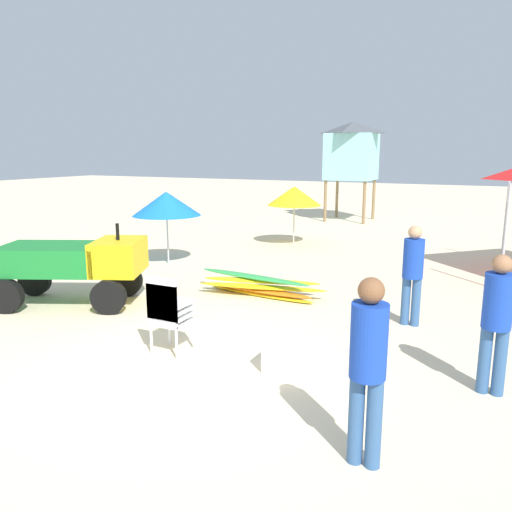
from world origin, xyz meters
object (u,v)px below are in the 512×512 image
(utility_cart, at_px, (75,262))
(stacked_plastic_chairs, at_px, (168,309))
(surfboard_pile, at_px, (260,286))
(cooler_box, at_px, (288,357))
(beach_umbrella_far, at_px, (166,204))
(lifeguard_near_center, at_px, (497,316))
(lifeguard_near_left, at_px, (368,360))
(lifeguard_tower, at_px, (352,151))
(lifeguard_near_right, at_px, (413,269))
(beach_umbrella_left, at_px, (294,196))

(utility_cart, height_order, stacked_plastic_chairs, utility_cart)
(stacked_plastic_chairs, bearing_deg, surfboard_pile, 92.01)
(surfboard_pile, bearing_deg, cooler_box, -58.40)
(surfboard_pile, height_order, beach_umbrella_far, beach_umbrella_far)
(lifeguard_near_center, bearing_deg, lifeguard_near_left, -116.25)
(beach_umbrella_far, bearing_deg, stacked_plastic_chairs, -54.20)
(cooler_box, bearing_deg, stacked_plastic_chairs, -175.12)
(lifeguard_tower, bearing_deg, lifeguard_near_right, -69.88)
(lifeguard_tower, bearing_deg, stacked_plastic_chairs, -83.89)
(utility_cart, height_order, lifeguard_near_center, lifeguard_near_center)
(surfboard_pile, xyz_separation_m, lifeguard_tower, (-1.45, 11.46, 2.58))
(beach_umbrella_left, xyz_separation_m, cooler_box, (3.29, -8.40, -1.25))
(lifeguard_near_left, height_order, lifeguard_tower, lifeguard_tower)
(cooler_box, bearing_deg, beach_umbrella_far, 138.23)
(lifeguard_tower, distance_m, cooler_box, 15.03)
(utility_cart, xyz_separation_m, surfboard_pile, (2.77, 1.95, -0.58))
(utility_cart, distance_m, cooler_box, 4.76)
(lifeguard_near_center, distance_m, beach_umbrella_left, 9.68)
(stacked_plastic_chairs, height_order, lifeguard_near_right, lifeguard_near_right)
(utility_cart, xyz_separation_m, cooler_box, (4.61, -1.04, -0.57))
(lifeguard_near_left, bearing_deg, stacked_plastic_chairs, 156.81)
(stacked_plastic_chairs, bearing_deg, lifeguard_near_center, 9.45)
(utility_cart, xyz_separation_m, beach_umbrella_far, (-0.54, 3.56, 0.72))
(utility_cart, bearing_deg, beach_umbrella_left, 79.86)
(stacked_plastic_chairs, xyz_separation_m, beach_umbrella_far, (-3.42, 4.75, 0.85))
(surfboard_pile, relative_size, lifeguard_near_center, 1.66)
(lifeguard_tower, height_order, cooler_box, lifeguard_tower)
(stacked_plastic_chairs, distance_m, beach_umbrella_far, 5.91)
(utility_cart, height_order, beach_umbrella_far, beach_umbrella_far)
(lifeguard_near_left, distance_m, cooler_box, 2.12)
(surfboard_pile, distance_m, lifeguard_tower, 11.83)
(lifeguard_tower, bearing_deg, utility_cart, -95.64)
(lifeguard_near_center, bearing_deg, lifeguard_tower, 111.90)
(utility_cart, distance_m, beach_umbrella_far, 3.67)
(surfboard_pile, xyz_separation_m, lifeguard_near_left, (3.17, -4.44, 0.79))
(beach_umbrella_left, bearing_deg, stacked_plastic_chairs, -79.60)
(utility_cart, distance_m, stacked_plastic_chairs, 3.12)
(lifeguard_tower, height_order, beach_umbrella_far, lifeguard_tower)
(utility_cart, bearing_deg, stacked_plastic_chairs, -22.30)
(lifeguard_tower, height_order, beach_umbrella_left, lifeguard_tower)
(surfboard_pile, relative_size, cooler_box, 4.54)
(lifeguard_near_right, distance_m, beach_umbrella_left, 7.32)
(lifeguard_near_left, relative_size, beach_umbrella_far, 0.96)
(stacked_plastic_chairs, xyz_separation_m, cooler_box, (1.73, 0.15, -0.43))
(lifeguard_near_right, height_order, beach_umbrella_left, beach_umbrella_left)
(lifeguard_near_center, bearing_deg, stacked_plastic_chairs, -170.55)
(lifeguard_near_right, distance_m, cooler_box, 2.85)
(lifeguard_tower, bearing_deg, beach_umbrella_far, -100.71)
(stacked_plastic_chairs, xyz_separation_m, beach_umbrella_left, (-1.57, 8.54, 0.82))
(utility_cart, distance_m, lifeguard_tower, 13.62)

